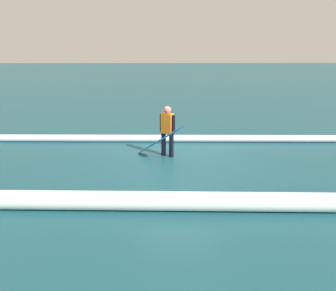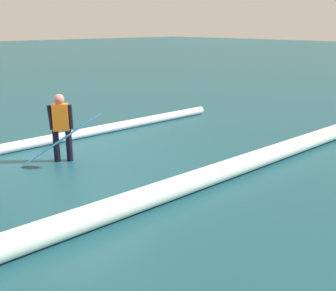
{
  "view_description": "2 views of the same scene",
  "coord_description": "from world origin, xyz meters",
  "views": [
    {
      "loc": [
        0.44,
        8.1,
        3.06
      ],
      "look_at": [
        0.34,
        1.28,
        0.82
      ],
      "focal_mm": 31.01,
      "sensor_mm": 36.0,
      "label": 1
    },
    {
      "loc": [
        4.43,
        7.66,
        2.97
      ],
      "look_at": [
        -0.26,
        2.61,
        0.87
      ],
      "focal_mm": 42.61,
      "sensor_mm": 36.0,
      "label": 2
    }
  ],
  "objects": [
    {
      "name": "surfer",
      "position": [
        0.33,
        -0.22,
        0.86
      ],
      "size": [
        0.45,
        0.37,
        1.53
      ],
      "rotation": [
        0.0,
        0.0,
        5.7
      ],
      "color": "black",
      "rests_on": "ground_plane"
    },
    {
      "name": "surfboard",
      "position": [
        0.56,
        0.12,
        0.6
      ],
      "size": [
        1.51,
        1.41,
        1.23
      ],
      "color": "#268CE5",
      "rests_on": "ground_plane"
    },
    {
      "name": "ground_plane",
      "position": [
        0.0,
        0.0,
        0.0
      ],
      "size": [
        141.28,
        141.28,
        0.0
      ],
      "primitive_type": "plane",
      "color": "#194A55"
    },
    {
      "name": "wave_crest_midground",
      "position": [
        0.49,
        2.93,
        0.19
      ],
      "size": [
        17.03,
        0.93,
        0.39
      ],
      "primitive_type": "cylinder",
      "rotation": [
        0.0,
        1.57,
        -0.03
      ],
      "color": "white",
      "rests_on": "ground_plane"
    }
  ]
}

